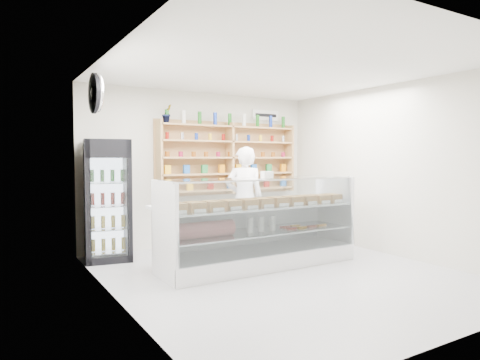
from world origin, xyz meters
TOP-DOWN VIEW (x-y plane):
  - room at (0.00, 0.00)m, footprint 5.00×5.00m
  - display_counter at (-0.03, 0.55)m, footprint 3.00×0.90m
  - shop_worker at (0.31, 1.52)m, footprint 0.77×0.65m
  - drinks_cooler at (-1.85, 2.06)m, footprint 0.78×0.76m
  - wall_shelving at (0.50, 2.34)m, footprint 2.84×0.28m
  - potted_plant at (-0.75, 2.34)m, footprint 0.22×0.20m
  - security_mirror at (-2.17, 1.20)m, footprint 0.15×0.50m
  - wall_sign at (1.40, 2.47)m, footprint 0.62×0.03m

SIDE VIEW (x-z plane):
  - display_counter at x=-0.03m, z-range -0.29..1.01m
  - shop_worker at x=0.31m, z-range 0.00..1.79m
  - drinks_cooler at x=-1.85m, z-range 0.00..1.88m
  - room at x=0.00m, z-range -1.10..3.90m
  - wall_shelving at x=0.50m, z-range 0.93..2.26m
  - potted_plant at x=-0.75m, z-range 2.20..2.52m
  - security_mirror at x=-2.17m, z-range 2.20..2.70m
  - wall_sign at x=1.40m, z-range 2.35..2.55m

